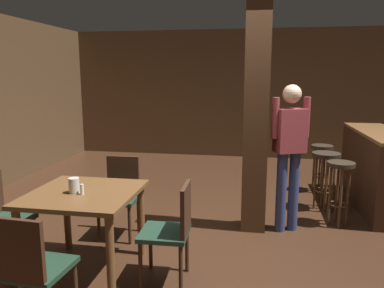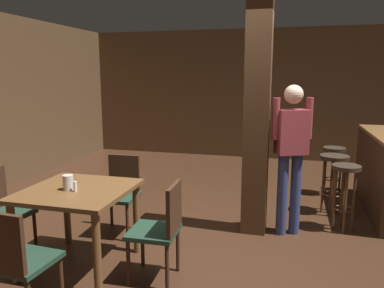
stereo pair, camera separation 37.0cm
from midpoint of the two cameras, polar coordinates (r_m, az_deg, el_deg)
ground_plane at (r=4.30m, az=8.88°, el=-14.79°), size 10.80×10.80×0.00m
wall_back at (r=8.39m, az=12.49°, el=7.35°), size 8.00×0.10×2.80m
pillar at (r=4.31m, az=12.33°, el=4.60°), size 0.28×0.28×2.80m
dining_table at (r=3.66m, az=-14.18°, el=-8.61°), size 0.96×0.96×0.78m
chair_south at (r=3.04m, az=-21.98°, el=-15.99°), size 0.45×0.45×0.89m
chair_west at (r=4.18m, az=-24.95°, el=-8.90°), size 0.46×0.46×0.89m
chair_east at (r=3.38m, az=-1.45°, el=-12.50°), size 0.43×0.43×0.89m
chair_north at (r=4.42m, az=-8.44°, el=-6.98°), size 0.44×0.44×0.89m
napkin_cup at (r=3.59m, az=-15.59°, el=-5.71°), size 0.10×0.10×0.14m
salt_shaker at (r=3.53m, az=-14.55°, el=-6.31°), size 0.03×0.03×0.10m
standing_person at (r=4.39m, az=17.21°, el=-0.79°), size 0.46×0.32×1.72m
bar_counter at (r=5.68m, az=28.74°, el=-3.86°), size 0.56×1.89×1.06m
bar_stool_near at (r=4.80m, az=24.41°, el=-5.45°), size 0.32×0.32×0.80m
bar_stool_mid at (r=5.32m, az=22.68°, el=-3.66°), size 0.37×0.37×0.79m
bar_stool_far at (r=6.14m, az=22.39°, el=-2.27°), size 0.33×0.33×0.74m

